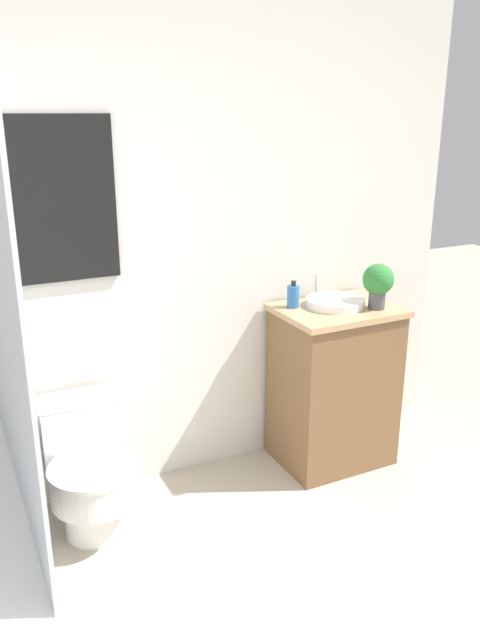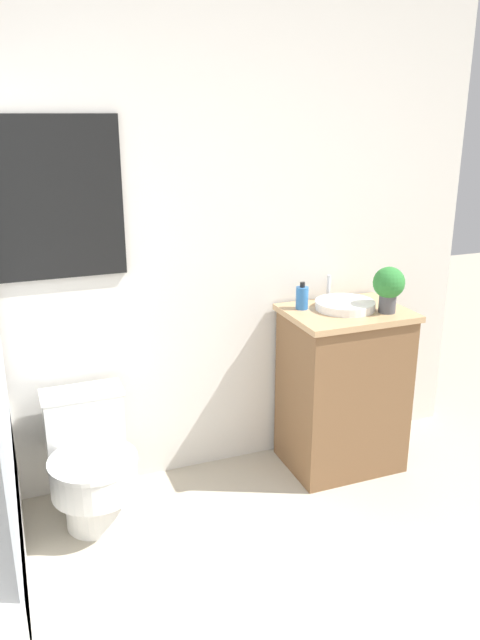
% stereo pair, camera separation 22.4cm
% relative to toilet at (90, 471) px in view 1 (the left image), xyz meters
% --- Properties ---
extents(wall_back, '(3.47, 0.07, 2.50)m').
position_rel_toilet_xyz_m(wall_back, '(0.34, 0.29, 0.97)').
color(wall_back, silver).
rests_on(wall_back, ground_plane).
extents(toilet, '(0.38, 0.50, 0.58)m').
position_rel_toilet_xyz_m(toilet, '(0.00, 0.00, 0.00)').
color(toilet, white).
rests_on(toilet, ground_plane).
extents(vanity, '(0.59, 0.46, 0.85)m').
position_rel_toilet_xyz_m(vanity, '(1.29, 0.02, 0.15)').
color(vanity, brown).
rests_on(vanity, ground_plane).
extents(sink, '(0.29, 0.33, 0.13)m').
position_rel_toilet_xyz_m(sink, '(1.29, 0.04, 0.59)').
color(sink, white).
rests_on(sink, vanity).
extents(soap_bottle, '(0.06, 0.06, 0.13)m').
position_rel_toilet_xyz_m(soap_bottle, '(1.09, 0.12, 0.62)').
color(soap_bottle, '#2D6BB2').
rests_on(soap_bottle, vanity).
extents(potted_plant, '(0.15, 0.15, 0.23)m').
position_rel_toilet_xyz_m(potted_plant, '(1.45, -0.08, 0.70)').
color(potted_plant, '#4C4C51').
rests_on(potted_plant, vanity).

